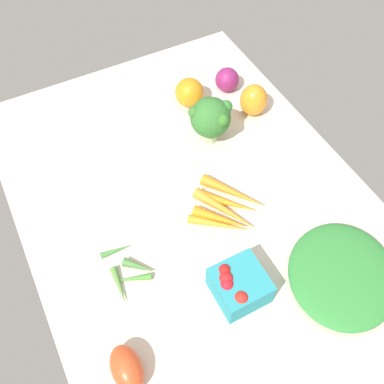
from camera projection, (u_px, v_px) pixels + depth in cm
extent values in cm
cube|color=beige|center=(192.00, 199.00, 101.17)|extent=(104.00, 76.00, 2.00)
ellipsoid|color=#318238|center=(343.00, 274.00, 87.02)|extent=(32.10, 32.12, 4.01)
ellipsoid|color=#DD4A24|center=(127.00, 368.00, 75.96)|extent=(8.59, 5.50, 5.46)
cone|color=#497D3D|center=(139.00, 267.00, 89.11)|extent=(6.41, 6.29, 1.96)
cone|color=#488C34|center=(132.00, 279.00, 87.89)|extent=(3.92, 7.79, 1.36)
cone|color=#478D41|center=(117.00, 250.00, 91.67)|extent=(1.95, 7.14, 1.33)
cone|color=#53883D|center=(119.00, 286.00, 86.85)|extent=(8.56, 2.25, 1.58)
ellipsoid|color=orange|center=(254.00, 100.00, 112.77)|extent=(9.74, 9.74, 8.70)
cube|color=teal|center=(240.00, 285.00, 84.39)|extent=(9.76, 9.76, 6.35)
sphere|color=red|center=(227.00, 285.00, 81.64)|extent=(2.73, 2.73, 2.73)
sphere|color=red|center=(241.00, 299.00, 80.26)|extent=(2.87, 2.87, 2.87)
sphere|color=red|center=(226.00, 279.00, 82.27)|extent=(2.87, 2.87, 2.87)
sphere|color=red|center=(225.00, 270.00, 83.14)|extent=(2.40, 2.40, 2.40)
cone|color=orange|center=(219.00, 224.00, 94.93)|extent=(10.35, 11.80, 2.00)
cone|color=orange|center=(221.00, 219.00, 95.33)|extent=(11.15, 10.58, 2.67)
cone|color=orange|center=(225.00, 210.00, 96.68)|extent=(15.83, 9.44, 2.62)
cone|color=orange|center=(229.00, 203.00, 97.97)|extent=(11.58, 11.05, 2.34)
cone|color=orange|center=(234.00, 193.00, 99.38)|extent=(14.97, 11.33, 2.75)
sphere|color=#83215D|center=(227.00, 80.00, 118.97)|extent=(6.58, 6.58, 6.58)
cylinder|color=#A6BE8B|center=(210.00, 134.00, 109.19)|extent=(3.94, 3.94, 3.89)
sphere|color=#33722F|center=(210.00, 117.00, 104.58)|extent=(9.91, 9.91, 9.91)
sphere|color=#366C2D|center=(194.00, 112.00, 102.55)|extent=(2.91, 2.91, 2.91)
sphere|color=#357729|center=(223.00, 120.00, 101.27)|extent=(2.96, 2.96, 2.96)
sphere|color=#377232|center=(221.00, 109.00, 106.18)|extent=(3.06, 3.06, 3.06)
sphere|color=#327632|center=(226.00, 106.00, 103.65)|extent=(3.12, 3.12, 3.12)
sphere|color=orange|center=(189.00, 92.00, 115.17)|extent=(7.70, 7.70, 7.70)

